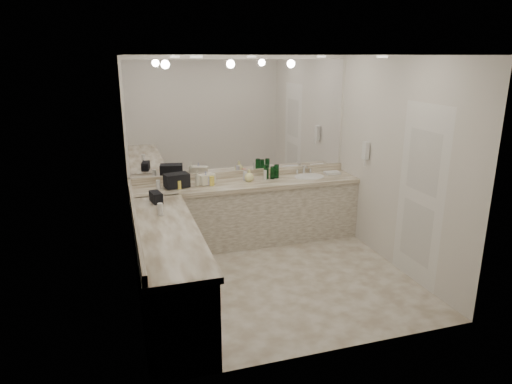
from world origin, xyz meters
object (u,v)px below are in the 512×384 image
object	(u,v)px
hand_towel	(332,173)
soap_bottle_c	(249,175)
soap_bottle_a	(198,178)
cream_cosmetic_case	(206,180)
wall_phone	(366,151)
sink	(309,177)
soap_bottle_b	(206,178)
black_toiletry_bag	(177,181)

from	to	relation	value
hand_towel	soap_bottle_c	size ratio (longest dim) A/B	1.27
soap_bottle_a	cream_cosmetic_case	bearing A→B (deg)	13.47
cream_cosmetic_case	wall_phone	bearing A→B (deg)	-38.13
sink	soap_bottle_b	xyz separation A→B (m)	(-1.53, 0.02, 0.10)
wall_phone	black_toiletry_bag	distance (m)	2.60
soap_bottle_c	hand_towel	bearing A→B (deg)	1.29
sink	soap_bottle_c	bearing A→B (deg)	178.84
cream_cosmetic_case	hand_towel	bearing A→B (deg)	-23.64
hand_towel	soap_bottle_b	xyz separation A→B (m)	(-1.92, -0.03, 0.08)
black_toiletry_bag	soap_bottle_b	distance (m)	0.40
soap_bottle_a	hand_towel	bearing A→B (deg)	0.79
cream_cosmetic_case	soap_bottle_b	world-z (taller)	soap_bottle_b
soap_bottle_a	soap_bottle_c	world-z (taller)	soap_bottle_a
soap_bottle_c	cream_cosmetic_case	bearing A→B (deg)	177.03
black_toiletry_bag	soap_bottle_a	size ratio (longest dim) A/B	1.57
hand_towel	black_toiletry_bag	bearing A→B (deg)	-178.97
soap_bottle_a	soap_bottle_c	size ratio (longest dim) A/B	1.16
sink	black_toiletry_bag	xyz separation A→B (m)	(-1.92, 0.01, 0.10)
black_toiletry_bag	hand_towel	bearing A→B (deg)	1.03
black_toiletry_bag	soap_bottle_a	bearing A→B (deg)	2.74
cream_cosmetic_case	hand_towel	size ratio (longest dim) A/B	1.04
black_toiletry_bag	soap_bottle_b	xyz separation A→B (m)	(0.40, 0.01, 0.00)
cream_cosmetic_case	soap_bottle_a	bearing A→B (deg)	169.89
sink	cream_cosmetic_case	world-z (taller)	cream_cosmetic_case
sink	hand_towel	xyz separation A→B (m)	(0.39, 0.05, 0.02)
hand_towel	soap_bottle_a	bearing A→B (deg)	-179.21
wall_phone	soap_bottle_a	xyz separation A→B (m)	(-2.24, 0.52, -0.35)
sink	black_toiletry_bag	bearing A→B (deg)	179.82
wall_phone	soap_bottle_b	bearing A→B (deg)	166.42
cream_cosmetic_case	soap_bottle_b	size ratio (longest dim) A/B	1.22
sink	wall_phone	distance (m)	0.91
hand_towel	soap_bottle_c	distance (m)	1.30
sink	soap_bottle_a	size ratio (longest dim) A/B	2.18
cream_cosmetic_case	soap_bottle_a	world-z (taller)	soap_bottle_a
soap_bottle_c	sink	bearing A→B (deg)	-1.16
sink	cream_cosmetic_case	bearing A→B (deg)	178.12
cream_cosmetic_case	soap_bottle_b	bearing A→B (deg)	-135.91
cream_cosmetic_case	hand_towel	world-z (taller)	cream_cosmetic_case
wall_phone	black_toiletry_bag	xyz separation A→B (m)	(-2.53, 0.51, -0.36)
wall_phone	cream_cosmetic_case	size ratio (longest dim) A/B	1.05
wall_phone	soap_bottle_a	size ratio (longest dim) A/B	1.19
sink	soap_bottle_c	size ratio (longest dim) A/B	2.53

